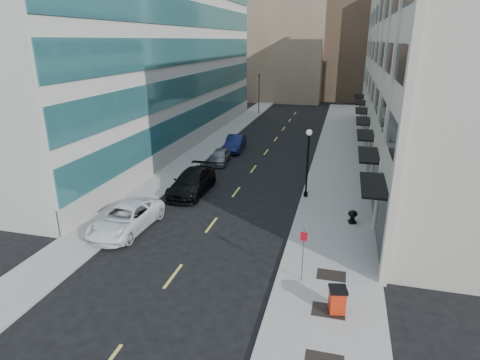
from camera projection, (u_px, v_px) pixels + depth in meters
The scene contains 21 objects.
ground at pixel (155, 300), 18.04m from camera, with size 160.00×160.00×0.00m, color black.
sidewalk_right at pixel (338, 175), 34.49m from camera, with size 5.00×80.00×0.15m, color gray.
sidewalk_left at pixel (186, 163), 37.82m from camera, with size 3.00×80.00×0.15m, color gray.
building_right at pixel (457, 64), 35.68m from camera, with size 15.30×46.50×18.25m.
building_left at pixel (125, 50), 43.18m from camera, with size 16.14×46.00×20.00m.
skyline_tan_near at pixel (289, 23), 76.45m from camera, with size 14.00×18.00×28.00m, color #998464.
skyline_brown at pixel (356, 7), 76.25m from camera, with size 12.00×16.00×34.00m, color #4F3E2F.
skyline_tan_far at pixel (250, 40), 88.95m from camera, with size 12.00×14.00×22.00m, color #998464.
skyline_stone at pixel (411, 46), 70.71m from camera, with size 10.00×14.00×20.00m, color #C0B3A2.
grate_mid at pixel (328, 310), 17.09m from camera, with size 1.40×1.00×0.01m, color black.
grate_far at pixel (331, 275), 19.65m from camera, with size 1.40×1.00×0.01m, color black.
road_centerline at pixel (245, 179), 33.56m from camera, with size 0.15×68.20×0.01m.
traffic_signal at pixel (259, 77), 61.28m from camera, with size 0.66×0.66×6.98m.
car_white_van at pixel (126, 218), 24.39m from camera, with size 2.65×5.74×1.59m, color white.
car_black_pickup at pixel (192, 182), 30.39m from camera, with size 2.42×5.96×1.73m, color black.
car_silver_sedan at pixel (220, 156), 37.82m from camera, with size 1.59×3.96×1.35m, color gray.
car_blue_sedan at pixel (235, 143), 42.06m from camera, with size 1.67×4.80×1.58m, color #131947.
trash_bin at pixel (337, 299), 16.81m from camera, with size 0.85×0.88×1.17m.
lamppost at pixel (308, 157), 28.57m from camera, with size 0.43×0.43×5.13m.
sign_post at pixel (303, 248), 18.67m from camera, with size 0.32×0.07×2.75m.
urn_planter at pixel (353, 215), 25.14m from camera, with size 0.59×0.59×0.82m.
Camera 1 is at (7.54, -13.77, 11.08)m, focal length 30.00 mm.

